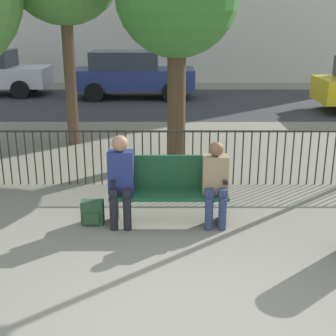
{
  "coord_description": "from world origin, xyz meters",
  "views": [
    {
      "loc": [
        -0.01,
        -3.57,
        2.72
      ],
      "look_at": [
        0.0,
        2.39,
        0.8
      ],
      "focal_mm": 50.0,
      "sensor_mm": 36.0,
      "label": 1
    }
  ],
  "objects_px": {
    "backpack": "(92,213)",
    "parked_car_1": "(130,74)",
    "seated_person_0": "(120,176)",
    "seated_person_1": "(214,180)",
    "park_bench": "(168,188)"
  },
  "relations": [
    {
      "from": "park_bench",
      "to": "backpack",
      "type": "height_order",
      "value": "park_bench"
    },
    {
      "from": "seated_person_1",
      "to": "parked_car_1",
      "type": "bearing_deg",
      "value": 100.16
    },
    {
      "from": "seated_person_0",
      "to": "seated_person_1",
      "type": "xyz_separation_m",
      "value": [
        1.27,
        -0.0,
        -0.05
      ]
    },
    {
      "from": "seated_person_1",
      "to": "backpack",
      "type": "height_order",
      "value": "seated_person_1"
    },
    {
      "from": "backpack",
      "to": "parked_car_1",
      "type": "xyz_separation_m",
      "value": [
        -0.24,
        10.68,
        0.68
      ]
    },
    {
      "from": "seated_person_0",
      "to": "backpack",
      "type": "relative_size",
      "value": 3.76
    },
    {
      "from": "seated_person_0",
      "to": "parked_car_1",
      "type": "height_order",
      "value": "parked_car_1"
    },
    {
      "from": "seated_person_0",
      "to": "park_bench",
      "type": "bearing_deg",
      "value": 10.91
    },
    {
      "from": "parked_car_1",
      "to": "seated_person_0",
      "type": "bearing_deg",
      "value": -86.53
    },
    {
      "from": "parked_car_1",
      "to": "seated_person_1",
      "type": "bearing_deg",
      "value": -79.84
    },
    {
      "from": "backpack",
      "to": "parked_car_1",
      "type": "height_order",
      "value": "parked_car_1"
    },
    {
      "from": "seated_person_1",
      "to": "parked_car_1",
      "type": "xyz_separation_m",
      "value": [
        -1.92,
        10.7,
        0.19
      ]
    },
    {
      "from": "seated_person_1",
      "to": "seated_person_0",
      "type": "bearing_deg",
      "value": 179.78
    },
    {
      "from": "backpack",
      "to": "park_bench",
      "type": "bearing_deg",
      "value": 6.12
    },
    {
      "from": "parked_car_1",
      "to": "park_bench",
      "type": "bearing_deg",
      "value": -83.02
    }
  ]
}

